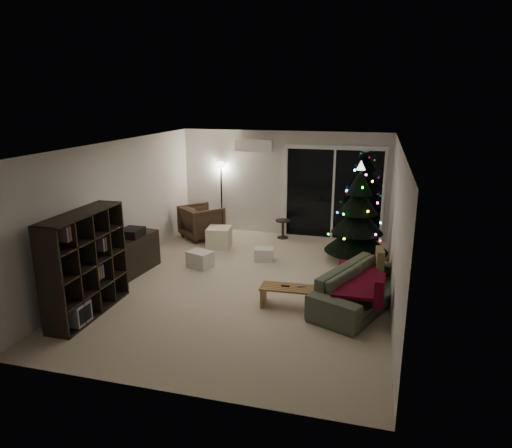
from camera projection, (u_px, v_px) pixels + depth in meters
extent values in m
plane|color=beige|center=(246.00, 284.00, 8.26)|extent=(6.50, 6.50, 0.00)
plane|color=white|center=(246.00, 145.00, 7.59)|extent=(6.50, 6.50, 0.00)
cube|color=silver|center=(283.00, 184.00, 10.95)|extent=(5.00, 0.02, 2.50)
cube|color=silver|center=(162.00, 292.00, 4.90)|extent=(5.00, 0.02, 2.50)
cube|color=silver|center=(118.00, 208.00, 8.54)|extent=(0.02, 6.50, 2.50)
cube|color=silver|center=(396.00, 227.00, 7.31)|extent=(0.02, 6.50, 2.50)
cube|color=black|center=(333.00, 195.00, 10.69)|extent=(2.20, 0.02, 2.10)
cube|color=white|center=(254.00, 145.00, 10.76)|extent=(0.90, 0.22, 0.28)
cube|color=#3F3833|center=(333.00, 233.00, 11.47)|extent=(2.60, 1.00, 0.10)
cube|color=white|center=(336.00, 208.00, 11.69)|extent=(2.20, 0.06, 1.00)
cube|color=black|center=(134.00, 254.00, 8.73)|extent=(0.55, 1.19, 0.72)
cube|color=black|center=(132.00, 232.00, 8.61)|extent=(0.36, 0.43, 0.15)
imported|color=#422A1D|center=(202.00, 222.00, 10.84)|extent=(1.20, 1.21, 0.79)
cube|color=beige|center=(219.00, 237.00, 10.20)|extent=(0.56, 0.56, 0.46)
cube|color=white|center=(200.00, 259.00, 9.02)|extent=(0.54, 0.48, 0.32)
cube|color=white|center=(264.00, 254.00, 9.39)|extent=(0.43, 0.35, 0.27)
cylinder|color=black|center=(283.00, 229.00, 10.86)|extent=(0.45, 0.45, 0.45)
cylinder|color=black|center=(222.00, 198.00, 11.35)|extent=(0.27, 0.27, 1.68)
imported|color=#464F39|center=(362.00, 287.00, 7.33)|extent=(1.63, 2.29, 0.62)
cube|color=#3D060E|center=(357.00, 279.00, 7.32)|extent=(0.67, 1.54, 0.05)
cube|color=brown|center=(380.00, 260.00, 7.81)|extent=(0.16, 0.42, 0.41)
cube|color=#3D060E|center=(379.00, 291.00, 6.60)|extent=(0.15, 0.42, 0.41)
cube|color=black|center=(285.00, 286.00, 7.29)|extent=(0.14, 0.04, 0.02)
cube|color=slate|center=(301.00, 286.00, 7.28)|extent=(0.13, 0.08, 0.02)
cone|color=black|center=(358.00, 213.00, 9.09)|extent=(1.29, 1.29, 2.07)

